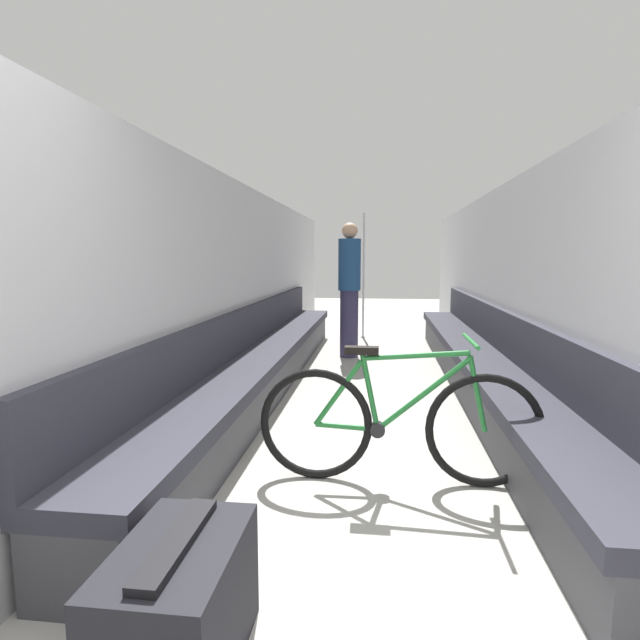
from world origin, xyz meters
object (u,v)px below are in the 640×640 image
Objects in this scene: bench_seat_row_right at (481,367)px; bicycle at (398,424)px; grab_pole_near at (364,278)px; luggage_bag at (179,607)px; passenger_standing at (349,288)px; bench_seat_row_left at (266,361)px.

bicycle is (-0.88, -2.05, 0.09)m from bench_seat_row_right.
grab_pole_near is at bearing 110.74° from bench_seat_row_right.
luggage_bag is (-0.76, -1.47, -0.15)m from bicycle.
passenger_standing is (-1.41, 1.72, 0.65)m from bench_seat_row_right.
luggage_bag is (0.52, -3.52, -0.06)m from bench_seat_row_left.
bench_seat_row_right is at bearing -27.22° from passenger_standing.
bench_seat_row_left is 3.56m from luggage_bag.
bench_seat_row_right is 11.29× the size of luggage_bag.
bench_seat_row_left is 1.99m from passenger_standing.
bicycle is at bearing -58.11° from bench_seat_row_left.
bicycle is at bearing -58.47° from passenger_standing.
passenger_standing reaches higher than bicycle.
passenger_standing reaches higher than bench_seat_row_left.
bicycle is 3.85m from passenger_standing.
bench_seat_row_left is 3.28× the size of grab_pole_near.
luggage_bag is (-0.23, -5.24, -0.71)m from passenger_standing.
luggage_bag is (-1.63, -3.52, -0.06)m from bench_seat_row_right.
bench_seat_row_right is (2.15, 0.00, 0.00)m from bench_seat_row_left.
bench_seat_row_left is 4.02× the size of bicycle.
luggage_bag is at bearing -114.88° from bench_seat_row_right.
bench_seat_row_right is 2.32m from passenger_standing.
grab_pole_near reaches higher than passenger_standing.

